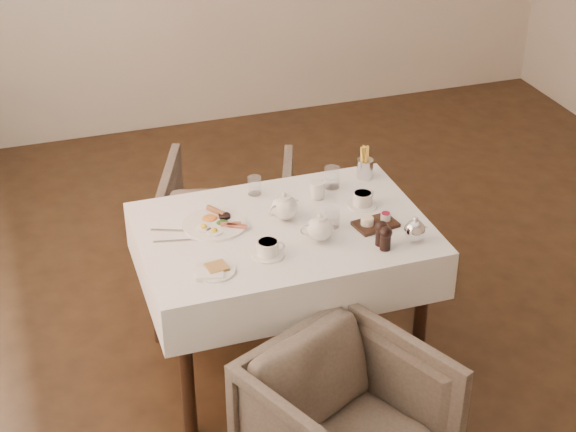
# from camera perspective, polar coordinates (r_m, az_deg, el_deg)

# --- Properties ---
(table) EXTENTS (1.28, 0.88, 0.75)m
(table) POSITION_cam_1_polar(r_m,az_deg,el_deg) (3.97, -0.30, -2.16)
(table) COLOR black
(table) RESTS_ON ground
(armchair_near) EXTENTS (0.89, 0.90, 0.63)m
(armchair_near) POSITION_cam_1_polar(r_m,az_deg,el_deg) (3.57, 3.87, -13.39)
(armchair_near) COLOR #4D4238
(armchair_near) RESTS_ON ground
(armchair_far) EXTENTS (0.88, 0.89, 0.64)m
(armchair_far) POSITION_cam_1_polar(r_m,az_deg,el_deg) (4.83, -3.81, -0.21)
(armchair_far) COLOR #4D4238
(armchair_far) RESTS_ON ground
(breakfast_plate) EXTENTS (0.29, 0.29, 0.04)m
(breakfast_plate) POSITION_cam_1_polar(r_m,az_deg,el_deg) (3.94, -4.76, -0.46)
(breakfast_plate) COLOR white
(breakfast_plate) RESTS_ON table
(side_plate) EXTENTS (0.18, 0.17, 0.02)m
(side_plate) POSITION_cam_1_polar(r_m,az_deg,el_deg) (3.62, -4.82, -3.56)
(side_plate) COLOR white
(side_plate) RESTS_ON table
(teapot_centre) EXTENTS (0.21, 0.18, 0.14)m
(teapot_centre) POSITION_cam_1_polar(r_m,az_deg,el_deg) (3.94, -0.24, 0.67)
(teapot_centre) COLOR white
(teapot_centre) RESTS_ON table
(teapot_front) EXTENTS (0.18, 0.14, 0.13)m
(teapot_front) POSITION_cam_1_polar(r_m,az_deg,el_deg) (3.79, 2.07, -0.70)
(teapot_front) COLOR white
(teapot_front) RESTS_ON table
(creamer) EXTENTS (0.08, 0.08, 0.08)m
(creamer) POSITION_cam_1_polar(r_m,az_deg,el_deg) (4.13, 1.91, 1.71)
(creamer) COLOR white
(creamer) RESTS_ON table
(teacup_near) EXTENTS (0.14, 0.14, 0.07)m
(teacup_near) POSITION_cam_1_polar(r_m,az_deg,el_deg) (3.70, -1.31, -2.15)
(teacup_near) COLOR white
(teacup_near) RESTS_ON table
(teacup_far) EXTENTS (0.14, 0.14, 0.07)m
(teacup_far) POSITION_cam_1_polar(r_m,az_deg,el_deg) (4.08, 4.84, 1.05)
(teacup_far) COLOR white
(teacup_far) RESTS_ON table
(glass_left) EXTENTS (0.07, 0.07, 0.09)m
(glass_left) POSITION_cam_1_polar(r_m,az_deg,el_deg) (4.16, -2.18, 1.98)
(glass_left) COLOR silver
(glass_left) RESTS_ON table
(glass_mid) EXTENTS (0.08, 0.08, 0.10)m
(glass_mid) POSITION_cam_1_polar(r_m,az_deg,el_deg) (3.90, 2.85, -0.03)
(glass_mid) COLOR silver
(glass_mid) RESTS_ON table
(glass_right) EXTENTS (0.09, 0.09, 0.10)m
(glass_right) POSITION_cam_1_polar(r_m,az_deg,el_deg) (4.21, 2.85, 2.50)
(glass_right) COLOR silver
(glass_right) RESTS_ON table
(condiment_board) EXTENTS (0.20, 0.15, 0.05)m
(condiment_board) POSITION_cam_1_polar(r_m,az_deg,el_deg) (3.93, 5.66, -0.44)
(condiment_board) COLOR black
(condiment_board) RESTS_ON table
(pepper_mill_left) EXTENTS (0.07, 0.07, 0.12)m
(pepper_mill_left) POSITION_cam_1_polar(r_m,az_deg,el_deg) (3.78, 6.05, -1.09)
(pepper_mill_left) COLOR black
(pepper_mill_left) RESTS_ON table
(pepper_mill_right) EXTENTS (0.07, 0.07, 0.11)m
(pepper_mill_right) POSITION_cam_1_polar(r_m,az_deg,el_deg) (3.75, 6.33, -1.43)
(pepper_mill_right) COLOR black
(pepper_mill_right) RESTS_ON table
(silver_pot) EXTENTS (0.14, 0.12, 0.12)m
(silver_pot) POSITION_cam_1_polar(r_m,az_deg,el_deg) (3.82, 8.20, -0.83)
(silver_pot) COLOR white
(silver_pot) RESTS_ON table
(fries_cup) EXTENTS (0.08, 0.08, 0.17)m
(fries_cup) POSITION_cam_1_polar(r_m,az_deg,el_deg) (4.31, 5.01, 3.40)
(fries_cup) COLOR silver
(fries_cup) RESTS_ON table
(cutlery_fork) EXTENTS (0.20, 0.09, 0.00)m
(cutlery_fork) POSITION_cam_1_polar(r_m,az_deg,el_deg) (3.92, -7.38, -0.94)
(cutlery_fork) COLOR silver
(cutlery_fork) RESTS_ON table
(cutlery_knife) EXTENTS (0.19, 0.05, 0.00)m
(cutlery_knife) POSITION_cam_1_polar(r_m,az_deg,el_deg) (3.84, -7.30, -1.60)
(cutlery_knife) COLOR silver
(cutlery_knife) RESTS_ON table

